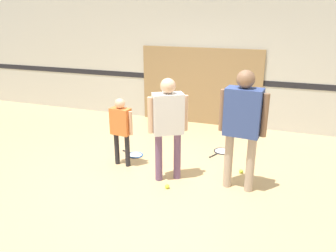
{
  "coord_description": "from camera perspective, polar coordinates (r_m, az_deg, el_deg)",
  "views": [
    {
      "loc": [
        1.65,
        -4.44,
        2.45
      ],
      "look_at": [
        0.13,
        -0.15,
        0.87
      ],
      "focal_mm": 35.0,
      "sensor_mm": 36.0,
      "label": 1
    }
  ],
  "objects": [
    {
      "name": "ground_plane",
      "position": [
        5.33,
        -0.78,
        -8.2
      ],
      "size": [
        16.0,
        16.0,
        0.0
      ],
      "primitive_type": "plane",
      "color": "tan"
    },
    {
      "name": "person_student_left",
      "position": [
        5.39,
        -8.21,
        0.21
      ],
      "size": [
        0.44,
        0.21,
        1.16
      ],
      "rotation": [
        0.0,
        0.0,
        -0.11
      ],
      "color": "#232328",
      "rests_on": "ground_plane"
    },
    {
      "name": "racket_spare_on_floor",
      "position": [
        5.99,
        -5.8,
        -4.99
      ],
      "size": [
        0.48,
        0.34,
        0.03
      ],
      "rotation": [
        0.0,
        0.0,
        2.8
      ],
      "color": "blue",
      "rests_on": "ground_plane"
    },
    {
      "name": "tennis_ball_stray_left",
      "position": [
        5.44,
        12.62,
        -7.72
      ],
      "size": [
        0.07,
        0.07,
        0.07
      ],
      "primitive_type": "sphere",
      "color": "#CCE038",
      "rests_on": "ground_plane"
    },
    {
      "name": "racket_second_spare",
      "position": [
        6.17,
        9.33,
        -4.38
      ],
      "size": [
        0.42,
        0.57,
        0.03
      ],
      "rotation": [
        0.0,
        0.0,
        4.28
      ],
      "color": "#28282D",
      "rests_on": "ground_plane"
    },
    {
      "name": "wall_panel",
      "position": [
        7.5,
        5.59,
        6.87
      ],
      "size": [
        2.74,
        0.05,
        1.73
      ],
      "color": "#93754C",
      "rests_on": "ground_plane"
    },
    {
      "name": "tennis_ball_by_spare_racket",
      "position": [
        5.99,
        -7.1,
        -4.77
      ],
      "size": [
        0.07,
        0.07,
        0.07
      ],
      "primitive_type": "sphere",
      "color": "#CCE038",
      "rests_on": "ground_plane"
    },
    {
      "name": "tennis_ball_near_instructor",
      "position": [
        4.89,
        -0.14,
        -10.48
      ],
      "size": [
        0.07,
        0.07,
        0.07
      ],
      "primitive_type": "sphere",
      "color": "#CCE038",
      "rests_on": "ground_plane"
    },
    {
      "name": "person_student_right",
      "position": [
        4.59,
        12.87,
        1.29
      ],
      "size": [
        0.66,
        0.31,
        1.74
      ],
      "rotation": [
        0.0,
        0.0,
        -3.23
      ],
      "color": "tan",
      "rests_on": "ground_plane"
    },
    {
      "name": "wall_back",
      "position": [
        7.41,
        6.69,
        12.43
      ],
      "size": [
        16.0,
        0.07,
        3.2
      ],
      "color": "beige",
      "rests_on": "ground_plane"
    },
    {
      "name": "person_instructor",
      "position": [
        4.78,
        0.0,
        1.22
      ],
      "size": [
        0.52,
        0.44,
        1.58
      ],
      "rotation": [
        0.0,
        0.0,
        0.55
      ],
      "color": "#6B4C70",
      "rests_on": "ground_plane"
    }
  ]
}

